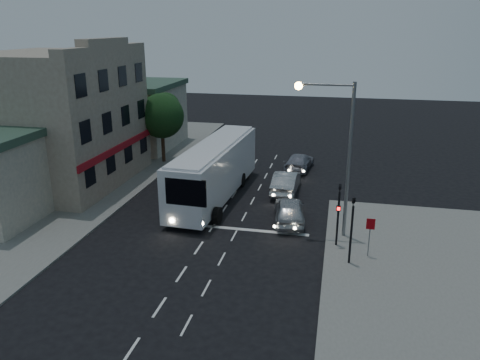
% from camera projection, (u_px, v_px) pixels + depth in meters
% --- Properties ---
extents(ground, '(120.00, 120.00, 0.00)m').
position_uv_depth(ground, '(204.00, 240.00, 27.39)').
color(ground, black).
extents(sidewalk_near, '(12.00, 24.00, 0.12)m').
position_uv_depth(sidewalk_near, '(456.00, 304.00, 21.07)').
color(sidewalk_near, slate).
rests_on(sidewalk_near, ground).
extents(sidewalk_far, '(12.00, 50.00, 0.12)m').
position_uv_depth(sidewalk_far, '(76.00, 182.00, 37.39)').
color(sidewalk_far, slate).
rests_on(sidewalk_far, ground).
extents(road_markings, '(8.00, 30.55, 0.01)m').
position_uv_depth(road_markings, '(237.00, 220.00, 30.20)').
color(road_markings, silver).
rests_on(road_markings, ground).
extents(tour_bus, '(3.50, 13.32, 4.05)m').
position_uv_depth(tour_bus, '(215.00, 169.00, 33.58)').
color(tour_bus, silver).
rests_on(tour_bus, ground).
extents(car_suv, '(2.50, 4.85, 1.58)m').
position_uv_depth(car_suv, '(289.00, 210.00, 29.75)').
color(car_suv, '#B1B4BA').
rests_on(car_suv, ground).
extents(car_sedan_a, '(1.80, 4.96, 1.63)m').
position_uv_depth(car_sedan_a, '(286.00, 182.00, 35.00)').
color(car_sedan_a, '#B1B1B2').
rests_on(car_sedan_a, ground).
extents(car_sedan_b, '(2.49, 5.03, 1.41)m').
position_uv_depth(car_sedan_b, '(299.00, 162.00, 40.61)').
color(car_sedan_b, gray).
rests_on(car_sedan_b, ground).
extents(traffic_signal_main, '(0.25, 0.35, 4.10)m').
position_uv_depth(traffic_signal_main, '(339.00, 207.00, 25.83)').
color(traffic_signal_main, black).
rests_on(traffic_signal_main, sidewalk_near).
extents(traffic_signal_side, '(0.18, 0.15, 4.10)m').
position_uv_depth(traffic_signal_side, '(352.00, 222.00, 23.86)').
color(traffic_signal_side, black).
rests_on(traffic_signal_side, sidewalk_near).
extents(regulatory_sign, '(0.45, 0.12, 2.20)m').
position_uv_depth(regulatory_sign, '(370.00, 231.00, 24.81)').
color(regulatory_sign, slate).
rests_on(regulatory_sign, sidewalk_near).
extents(streetlight, '(3.32, 0.44, 9.00)m').
position_uv_depth(streetlight, '(338.00, 143.00, 26.16)').
color(streetlight, slate).
rests_on(streetlight, sidewalk_near).
extents(main_building, '(10.12, 12.00, 11.00)m').
position_uv_depth(main_building, '(57.00, 119.00, 35.98)').
color(main_building, gray).
rests_on(main_building, sidewalk_far).
extents(low_building_north, '(9.40, 9.40, 6.50)m').
position_uv_depth(low_building_north, '(131.00, 114.00, 47.58)').
color(low_building_north, '#9C978A').
rests_on(low_building_north, sidewalk_far).
extents(street_tree, '(4.00, 4.00, 6.20)m').
position_uv_depth(street_tree, '(161.00, 114.00, 41.55)').
color(street_tree, black).
rests_on(street_tree, sidewalk_far).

